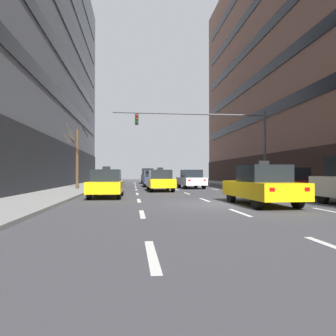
{
  "coord_description": "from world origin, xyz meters",
  "views": [
    {
      "loc": [
        -3.65,
        -12.94,
        1.34
      ],
      "look_at": [
        0.54,
        22.36,
        2.0
      ],
      "focal_mm": 32.12,
      "sensor_mm": 36.0,
      "label": 1
    }
  ],
  "objects_px": {
    "car_driving_1": "(191,179)",
    "car_parked_2": "(288,182)",
    "taxi_driving_4": "(107,184)",
    "car_driving_2": "(147,176)",
    "traffic_signal_0": "(217,131)",
    "taxi_driving_0": "(160,181)",
    "taxi_driving_5": "(262,186)",
    "street_tree_0": "(77,156)",
    "car_driving_3": "(153,179)"
  },
  "relations": [
    {
      "from": "car_driving_1",
      "to": "car_parked_2",
      "type": "distance_m",
      "value": 10.54
    },
    {
      "from": "car_driving_1",
      "to": "taxi_driving_4",
      "type": "bearing_deg",
      "value": -124.33
    },
    {
      "from": "taxi_driving_4",
      "to": "car_driving_2",
      "type": "bearing_deg",
      "value": 81.83
    },
    {
      "from": "car_parked_2",
      "to": "traffic_signal_0",
      "type": "xyz_separation_m",
      "value": [
        -2.56,
        6.25,
        3.89
      ]
    },
    {
      "from": "car_driving_1",
      "to": "car_driving_2",
      "type": "distance_m",
      "value": 14.73
    },
    {
      "from": "taxi_driving_0",
      "to": "taxi_driving_5",
      "type": "relative_size",
      "value": 0.96
    },
    {
      "from": "taxi_driving_0",
      "to": "traffic_signal_0",
      "type": "distance_m",
      "value": 6.06
    },
    {
      "from": "taxi_driving_0",
      "to": "traffic_signal_0",
      "type": "xyz_separation_m",
      "value": [
        4.59,
        0.51,
        3.92
      ]
    },
    {
      "from": "taxi_driving_0",
      "to": "car_driving_1",
      "type": "height_order",
      "value": "taxi_driving_0"
    },
    {
      "from": "street_tree_0",
      "to": "car_parked_2",
      "type": "bearing_deg",
      "value": -29.27
    },
    {
      "from": "taxi_driving_4",
      "to": "street_tree_0",
      "type": "bearing_deg",
      "value": 111.34
    },
    {
      "from": "traffic_signal_0",
      "to": "street_tree_0",
      "type": "xyz_separation_m",
      "value": [
        -11.12,
        1.42,
        -1.97
      ]
    },
    {
      "from": "car_driving_1",
      "to": "car_driving_2",
      "type": "bearing_deg",
      "value": 102.66
    },
    {
      "from": "car_driving_3",
      "to": "car_parked_2",
      "type": "height_order",
      "value": "car_driving_3"
    },
    {
      "from": "car_driving_1",
      "to": "taxi_driving_5",
      "type": "xyz_separation_m",
      "value": [
        0.13,
        -14.67,
        0.01
      ]
    },
    {
      "from": "taxi_driving_0",
      "to": "car_driving_2",
      "type": "distance_m",
      "value": 18.39
    },
    {
      "from": "car_driving_2",
      "to": "taxi_driving_4",
      "type": "relative_size",
      "value": 1.02
    },
    {
      "from": "car_driving_1",
      "to": "taxi_driving_4",
      "type": "distance_m",
      "value": 11.88
    },
    {
      "from": "taxi_driving_4",
      "to": "car_driving_1",
      "type": "bearing_deg",
      "value": 55.67
    },
    {
      "from": "taxi_driving_4",
      "to": "traffic_signal_0",
      "type": "xyz_separation_m",
      "value": [
        8.11,
        6.3,
        3.95
      ]
    },
    {
      "from": "car_driving_1",
      "to": "street_tree_0",
      "type": "distance_m",
      "value": 10.13
    },
    {
      "from": "taxi_driving_4",
      "to": "traffic_signal_0",
      "type": "height_order",
      "value": "traffic_signal_0"
    },
    {
      "from": "street_tree_0",
      "to": "car_driving_1",
      "type": "bearing_deg",
      "value": 12.19
    },
    {
      "from": "taxi_driving_0",
      "to": "traffic_signal_0",
      "type": "relative_size",
      "value": 0.36
    },
    {
      "from": "car_driving_3",
      "to": "taxi_driving_4",
      "type": "distance_m",
      "value": 14.0
    },
    {
      "from": "car_driving_2",
      "to": "taxi_driving_4",
      "type": "height_order",
      "value": "car_driving_2"
    },
    {
      "from": "taxi_driving_4",
      "to": "taxi_driving_5",
      "type": "bearing_deg",
      "value": -35.41
    },
    {
      "from": "car_parked_2",
      "to": "traffic_signal_0",
      "type": "distance_m",
      "value": 7.8
    },
    {
      "from": "taxi_driving_0",
      "to": "car_driving_2",
      "type": "height_order",
      "value": "car_driving_2"
    },
    {
      "from": "car_driving_2",
      "to": "car_parked_2",
      "type": "distance_m",
      "value": 25.19
    },
    {
      "from": "street_tree_0",
      "to": "car_driving_3",
      "type": "bearing_deg",
      "value": 41.87
    },
    {
      "from": "car_driving_1",
      "to": "car_parked_2",
      "type": "relative_size",
      "value": 1.0
    },
    {
      "from": "car_driving_1",
      "to": "car_parked_2",
      "type": "bearing_deg",
      "value": -67.89
    },
    {
      "from": "car_parked_2",
      "to": "street_tree_0",
      "type": "relative_size",
      "value": 0.86
    },
    {
      "from": "car_driving_3",
      "to": "traffic_signal_0",
      "type": "relative_size",
      "value": 0.37
    },
    {
      "from": "car_driving_2",
      "to": "street_tree_0",
      "type": "height_order",
      "value": "street_tree_0"
    },
    {
      "from": "taxi_driving_0",
      "to": "taxi_driving_4",
      "type": "relative_size",
      "value": 1.04
    },
    {
      "from": "taxi_driving_4",
      "to": "taxi_driving_5",
      "type": "height_order",
      "value": "taxi_driving_5"
    },
    {
      "from": "car_driving_1",
      "to": "street_tree_0",
      "type": "relative_size",
      "value": 0.87
    },
    {
      "from": "taxi_driving_5",
      "to": "car_driving_3",
      "type": "bearing_deg",
      "value": 100.26
    },
    {
      "from": "car_driving_3",
      "to": "taxi_driving_5",
      "type": "height_order",
      "value": "taxi_driving_5"
    },
    {
      "from": "car_parked_2",
      "to": "traffic_signal_0",
      "type": "relative_size",
      "value": 0.37
    },
    {
      "from": "car_driving_1",
      "to": "car_driving_3",
      "type": "height_order",
      "value": "car_driving_3"
    },
    {
      "from": "car_driving_2",
      "to": "taxi_driving_5",
      "type": "distance_m",
      "value": 29.24
    },
    {
      "from": "traffic_signal_0",
      "to": "taxi_driving_5",
      "type": "bearing_deg",
      "value": -96.51
    },
    {
      "from": "car_driving_2",
      "to": "taxi_driving_5",
      "type": "height_order",
      "value": "car_driving_2"
    },
    {
      "from": "car_driving_2",
      "to": "car_parked_2",
      "type": "bearing_deg",
      "value": -73.4
    },
    {
      "from": "taxi_driving_0",
      "to": "car_driving_1",
      "type": "relative_size",
      "value": 0.96
    },
    {
      "from": "taxi_driving_0",
      "to": "car_driving_2",
      "type": "xyz_separation_m",
      "value": [
        -0.04,
        18.39,
        0.22
      ]
    },
    {
      "from": "car_parked_2",
      "to": "traffic_signal_0",
      "type": "bearing_deg",
      "value": 112.28
    }
  ]
}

